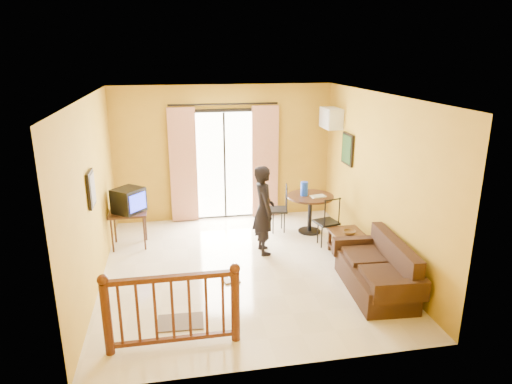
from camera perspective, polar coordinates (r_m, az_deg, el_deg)
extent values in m
plane|color=beige|center=(7.63, -1.56, -9.51)|extent=(5.00, 5.00, 0.00)
plane|color=white|center=(6.84, -1.75, 11.94)|extent=(5.00, 5.00, 0.00)
plane|color=#B78C23|center=(9.51, -4.02, 4.85)|extent=(4.50, 0.00, 4.50)
plane|color=#B78C23|center=(4.81, 3.05, -7.74)|extent=(4.50, 0.00, 4.50)
plane|color=#B78C23|center=(7.13, -19.81, -0.35)|extent=(0.00, 5.00, 5.00)
plane|color=#B78C23|center=(7.77, 14.98, 1.48)|extent=(0.00, 5.00, 5.00)
cube|color=black|center=(9.55, -3.97, 3.36)|extent=(1.34, 0.03, 2.34)
cube|color=white|center=(9.52, -3.95, 3.31)|extent=(1.20, 0.04, 2.20)
cube|color=black|center=(9.50, -3.93, 3.29)|extent=(0.04, 0.02, 2.20)
cube|color=beige|center=(9.40, -9.08, 3.28)|extent=(0.55, 0.08, 2.35)
cube|color=beige|center=(9.59, 1.14, 3.76)|extent=(0.55, 0.08, 2.35)
cylinder|color=black|center=(9.25, -4.07, 10.90)|extent=(2.20, 0.04, 0.04)
cube|color=black|center=(8.52, -15.72, -2.52)|extent=(0.67, 0.56, 0.04)
cylinder|color=black|center=(8.46, -17.54, -5.17)|extent=(0.04, 0.04, 0.64)
cylinder|color=black|center=(8.41, -13.78, -5.00)|extent=(0.04, 0.04, 0.64)
cylinder|color=black|center=(8.87, -17.23, -4.09)|extent=(0.04, 0.04, 0.64)
cylinder|color=black|center=(8.82, -13.65, -3.92)|extent=(0.04, 0.04, 0.64)
cube|color=black|center=(8.45, -15.65, -1.00)|extent=(0.64, 0.65, 0.44)
cube|color=#2937FB|center=(8.30, -14.56, -1.24)|extent=(0.26, 0.31, 0.31)
cube|color=black|center=(6.90, -19.93, 0.36)|extent=(0.04, 0.42, 0.52)
cube|color=#5E5650|center=(6.89, -19.72, 0.37)|extent=(0.01, 0.34, 0.44)
cylinder|color=black|center=(8.89, 6.82, -0.57)|extent=(0.90, 0.90, 0.04)
cylinder|color=black|center=(9.01, 6.74, -2.79)|extent=(0.08, 0.08, 0.73)
cylinder|color=black|center=(9.14, 6.66, -4.85)|extent=(0.44, 0.44, 0.03)
cylinder|color=blue|center=(8.85, 6.06, 0.41)|extent=(0.15, 0.15, 0.27)
cube|color=beige|center=(8.83, 7.75, -0.53)|extent=(0.31, 0.22, 0.02)
cube|color=white|center=(9.32, 9.39, 9.10)|extent=(0.30, 0.60, 0.40)
cube|color=gray|center=(9.27, 8.50, 9.10)|extent=(0.02, 0.56, 0.36)
cube|color=black|center=(8.85, 11.38, 5.28)|extent=(0.04, 0.50, 0.60)
cube|color=black|center=(8.84, 11.23, 5.28)|extent=(0.01, 0.42, 0.52)
cube|color=black|center=(7.93, 11.79, -5.53)|extent=(0.54, 0.98, 0.04)
cube|color=black|center=(8.04, 11.66, -7.38)|extent=(0.50, 0.94, 0.03)
cube|color=black|center=(7.57, 11.39, -8.34)|extent=(0.05, 0.05, 0.41)
cube|color=black|center=(7.73, 14.40, -7.99)|extent=(0.05, 0.05, 0.41)
cube|color=black|center=(8.31, 9.19, -5.85)|extent=(0.05, 0.05, 0.41)
cube|color=black|center=(8.46, 11.97, -5.59)|extent=(0.05, 0.05, 0.41)
imported|color=brown|center=(7.97, 11.62, -4.98)|extent=(0.24, 0.24, 0.07)
cube|color=#301C12|center=(7.11, 14.61, -10.48)|extent=(0.87, 1.58, 0.38)
cube|color=#301C12|center=(7.08, 16.94, -7.77)|extent=(0.27, 1.54, 0.53)
cube|color=#301C12|center=(6.43, 17.58, -11.75)|extent=(0.77, 0.20, 0.29)
cube|color=#301C12|center=(7.63, 12.39, -6.59)|extent=(0.77, 0.20, 0.29)
cube|color=#301C12|center=(6.72, 15.58, -10.13)|extent=(0.57, 0.66, 0.10)
cube|color=#301C12|center=(7.26, 13.29, -7.82)|extent=(0.57, 0.66, 0.10)
imported|color=black|center=(7.91, 0.97, -2.28)|extent=(0.42, 0.60, 1.58)
cylinder|color=#471E0F|center=(5.73, -18.14, -14.90)|extent=(0.11, 0.11, 0.92)
cylinder|color=#471E0F|center=(5.71, -2.59, -14.13)|extent=(0.11, 0.11, 0.92)
sphere|color=#471E0F|center=(5.49, -18.63, -10.36)|extent=(0.13, 0.13, 0.13)
sphere|color=#471E0F|center=(5.46, -2.66, -9.55)|extent=(0.13, 0.13, 0.13)
cube|color=#471E0F|center=(5.44, -10.63, -10.52)|extent=(1.55, 0.08, 0.06)
cube|color=#471E0F|center=(5.87, -10.17, -17.64)|extent=(1.55, 0.06, 0.05)
cube|color=#5D514B|center=(6.32, -9.43, -15.75)|extent=(0.62, 0.43, 0.02)
cube|color=brown|center=(7.24, -3.74, -10.94)|extent=(0.15, 0.27, 0.03)
cube|color=brown|center=(7.26, -2.62, -10.86)|extent=(0.15, 0.27, 0.03)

